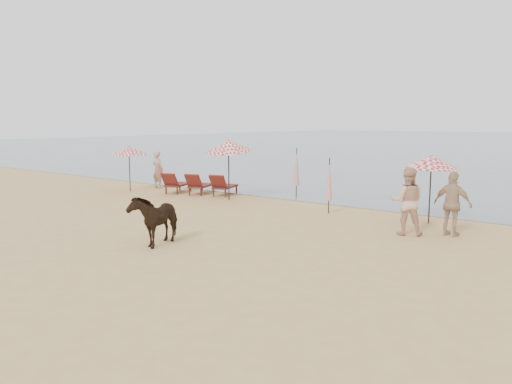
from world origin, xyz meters
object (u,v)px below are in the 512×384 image
at_px(umbrella_open_left_b, 229,146).
at_px(beachgoer_left, 158,170).
at_px(umbrella_open_left_a, 129,151).
at_px(umbrella_closed_left, 297,167).
at_px(beachgoer_right_b, 453,204).
at_px(umbrella_open_right, 431,162).
at_px(cow, 155,218).
at_px(umbrella_closed_right, 329,180).
at_px(beachgoer_right_a, 407,201).
at_px(lounger_cluster_left, 199,184).

height_order(umbrella_open_left_b, beachgoer_left, umbrella_open_left_b).
bearing_deg(umbrella_open_left_b, umbrella_open_left_a, 177.28).
relative_size(umbrella_open_left_a, umbrella_closed_left, 1.00).
relative_size(umbrella_open_left_b, beachgoer_right_b, 1.39).
height_order(umbrella_open_right, cow, umbrella_open_right).
bearing_deg(cow, umbrella_closed_right, 59.84).
xyz_separation_m(umbrella_open_right, beachgoer_right_b, (1.11, -1.39, -1.05)).
height_order(umbrella_open_left_a, beachgoer_left, umbrella_open_left_a).
distance_m(umbrella_open_left_a, umbrella_closed_left, 7.87).
height_order(umbrella_open_left_a, beachgoer_right_a, umbrella_open_left_a).
xyz_separation_m(cow, beachgoer_left, (-8.59, 7.68, 0.22)).
bearing_deg(umbrella_open_right, cow, -131.64).
bearing_deg(lounger_cluster_left, umbrella_open_left_b, -28.34).
xyz_separation_m(umbrella_closed_right, beachgoer_right_b, (4.54, -0.96, -0.29)).
distance_m(lounger_cluster_left, umbrella_closed_right, 6.99).
distance_m(lounger_cluster_left, beachgoer_left, 3.21).
bearing_deg(beachgoer_right_b, umbrella_open_left_b, 0.89).
relative_size(umbrella_open_left_b, umbrella_closed_left, 1.21).
xyz_separation_m(umbrella_closed_right, beachgoer_left, (-10.08, 0.93, -0.31)).
bearing_deg(cow, beachgoer_right_b, 26.13).
xyz_separation_m(umbrella_open_right, umbrella_closed_left, (-6.43, 2.07, -0.67)).
distance_m(umbrella_open_left_b, umbrella_open_right, 8.29).
bearing_deg(umbrella_open_left_a, umbrella_closed_right, -11.51).
bearing_deg(umbrella_closed_right, beachgoer_left, 174.71).
bearing_deg(cow, umbrella_open_right, 37.90).
distance_m(umbrella_open_left_a, umbrella_open_left_b, 5.39).
bearing_deg(umbrella_open_right, lounger_cluster_left, 172.04).
height_order(umbrella_open_left_b, beachgoer_right_a, umbrella_open_left_b).
bearing_deg(umbrella_open_left_b, cow, -76.80).
height_order(lounger_cluster_left, beachgoer_right_b, beachgoer_right_b).
distance_m(lounger_cluster_left, beachgoer_right_b, 11.58).
xyz_separation_m(umbrella_closed_left, beachgoer_left, (-7.08, -1.57, -0.40)).
bearing_deg(beachgoer_right_a, umbrella_open_left_a, -27.29).
bearing_deg(beachgoer_right_a, umbrella_open_right, -113.33).
relative_size(umbrella_open_right, cow, 1.34).
distance_m(umbrella_open_left_b, umbrella_closed_left, 3.10).
xyz_separation_m(lounger_cluster_left, beachgoer_right_a, (10.37, -2.13, 0.52)).
relative_size(umbrella_open_right, beachgoer_left, 1.21).
relative_size(umbrella_open_left_a, umbrella_open_left_b, 0.82).
distance_m(umbrella_closed_left, beachgoer_right_a, 7.63).
relative_size(cow, beachgoer_right_b, 0.88).
height_order(umbrella_closed_right, beachgoer_left, umbrella_closed_right).
distance_m(umbrella_closed_right, beachgoer_left, 10.13).
distance_m(umbrella_closed_left, umbrella_closed_right, 3.91).
bearing_deg(umbrella_open_left_a, lounger_cluster_left, 6.18).
relative_size(umbrella_open_right, umbrella_closed_left, 1.03).
distance_m(umbrella_open_left_b, beachgoer_right_a, 8.58).
bearing_deg(umbrella_closed_left, umbrella_open_right, -17.87).
height_order(umbrella_closed_left, umbrella_closed_right, umbrella_closed_left).
bearing_deg(beachgoer_right_b, lounger_cluster_left, 0.37).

